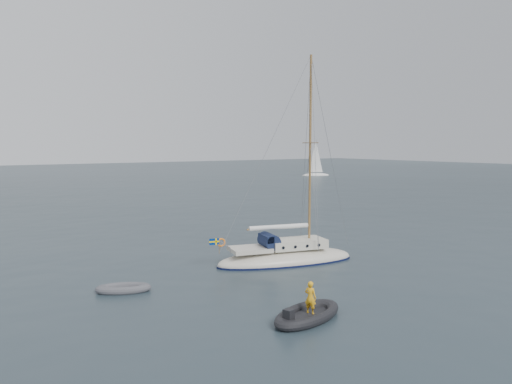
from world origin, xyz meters
TOP-DOWN VIEW (x-y plane):
  - ground at (0.00, 0.00)m, footprint 300.00×300.00m
  - sailboat at (0.08, -2.27)m, footprint 8.62×2.59m
  - dinghy at (-9.55, -2.51)m, footprint 2.52×1.14m
  - rib at (-4.94, -10.03)m, footprint 3.68×1.67m
  - distant_yacht_b at (53.62, 55.96)m, footprint 6.13×3.27m

SIDE VIEW (x-z plane):
  - ground at x=0.00m, z-range 0.00..0.00m
  - dinghy at x=-9.55m, z-range -0.02..0.34m
  - rib at x=-4.94m, z-range -0.51..0.97m
  - sailboat at x=0.08m, z-range -5.21..7.07m
  - distant_yacht_b at x=53.62m, z-range -0.59..7.53m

